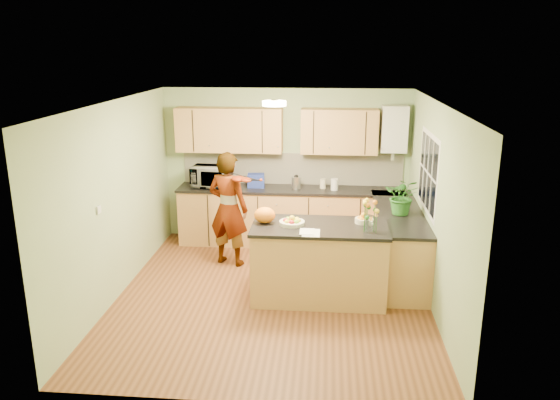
{
  "coord_description": "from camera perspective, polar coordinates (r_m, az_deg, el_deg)",
  "views": [
    {
      "loc": [
        0.67,
        -6.5,
        3.17
      ],
      "look_at": [
        0.05,
        0.5,
        1.16
      ],
      "focal_mm": 35.0,
      "sensor_mm": 36.0,
      "label": 1
    }
  ],
  "objects": [
    {
      "name": "back_counter",
      "position": [
        8.89,
        1.12,
        -1.69
      ],
      "size": [
        3.64,
        0.62,
        0.94
      ],
      "color": "#BE834C",
      "rests_on": "floor"
    },
    {
      "name": "blue_box",
      "position": [
        8.82,
        -2.52,
        2.05
      ],
      "size": [
        0.28,
        0.22,
        0.21
      ],
      "primitive_type": "cube",
      "rotation": [
        0.0,
        0.0,
        0.09
      ],
      "color": "navy",
      "rests_on": "back_counter"
    },
    {
      "name": "ceiling_lamp",
      "position": [
        6.87,
        -0.6,
        10.07
      ],
      "size": [
        0.3,
        0.3,
        0.07
      ],
      "color": "#FFEABF",
      "rests_on": "ceiling"
    },
    {
      "name": "boiler",
      "position": [
        8.75,
        11.84,
        7.28
      ],
      "size": [
        0.4,
        0.3,
        0.86
      ],
      "color": "silver",
      "rests_on": "wall_back"
    },
    {
      "name": "papers",
      "position": [
        6.58,
        3.26,
        -3.43
      ],
      "size": [
        0.21,
        0.29,
        0.01
      ],
      "primitive_type": "cube",
      "color": "white",
      "rests_on": "peninsula_island"
    },
    {
      "name": "wall_back",
      "position": [
        8.98,
        0.64,
        3.65
      ],
      "size": [
        4.0,
        0.02,
        2.5
      ],
      "primitive_type": "cube",
      "color": "#8BA576",
      "rests_on": "floor"
    },
    {
      "name": "jar_cream",
      "position": [
        8.76,
        4.51,
        1.71
      ],
      "size": [
        0.13,
        0.13,
        0.15
      ],
      "primitive_type": "cylinder",
      "rotation": [
        0.0,
        0.0,
        -0.34
      ],
      "color": "beige",
      "rests_on": "back_counter"
    },
    {
      "name": "fruit_dish",
      "position": [
        6.86,
        1.26,
        -2.23
      ],
      "size": [
        0.32,
        0.32,
        0.11
      ],
      "color": "beige",
      "rests_on": "peninsula_island"
    },
    {
      "name": "window_right",
      "position": [
        7.4,
        15.21,
        2.78
      ],
      "size": [
        0.01,
        1.3,
        1.05
      ],
      "color": "silver",
      "rests_on": "wall_right"
    },
    {
      "name": "peninsula_island",
      "position": [
        7.03,
        4.1,
        -6.45
      ],
      "size": [
        1.71,
        0.88,
        0.98
      ],
      "color": "#BE834C",
      "rests_on": "floor"
    },
    {
      "name": "orange_bag",
      "position": [
        6.92,
        -1.6,
        -1.58
      ],
      "size": [
        0.3,
        0.26,
        0.2
      ],
      "primitive_type": "ellipsoid",
      "rotation": [
        0.0,
        0.0,
        0.12
      ],
      "color": "orange",
      "rests_on": "peninsula_island"
    },
    {
      "name": "splashback",
      "position": [
        8.97,
        1.27,
        3.3
      ],
      "size": [
        3.6,
        0.02,
        0.52
      ],
      "primitive_type": "cube",
      "color": "white",
      "rests_on": "back_counter"
    },
    {
      "name": "ceiling",
      "position": [
        6.57,
        -0.86,
        10.14
      ],
      "size": [
        4.0,
        4.5,
        0.02
      ],
      "primitive_type": "cube",
      "color": "silver",
      "rests_on": "wall_back"
    },
    {
      "name": "jar_white",
      "position": [
        8.67,
        5.72,
        1.62
      ],
      "size": [
        0.13,
        0.13,
        0.18
      ],
      "primitive_type": "cylinder",
      "rotation": [
        0.0,
        0.0,
        -0.07
      ],
      "color": "silver",
      "rests_on": "back_counter"
    },
    {
      "name": "upper_cabinets",
      "position": [
        8.72,
        -0.59,
        7.28
      ],
      "size": [
        3.2,
        0.34,
        0.7
      ],
      "color": "#BE834C",
      "rests_on": "wall_back"
    },
    {
      "name": "floor",
      "position": [
        7.26,
        -0.78,
        -9.89
      ],
      "size": [
        4.5,
        4.5,
        0.0
      ],
      "primitive_type": "plane",
      "color": "brown",
      "rests_on": "ground"
    },
    {
      "name": "kettle",
      "position": [
        8.72,
        1.7,
        1.89
      ],
      "size": [
        0.14,
        0.14,
        0.27
      ],
      "rotation": [
        0.0,
        0.0,
        0.37
      ],
      "color": "silver",
      "rests_on": "back_counter"
    },
    {
      "name": "violinist",
      "position": [
        8.0,
        -5.42,
        -0.93
      ],
      "size": [
        0.72,
        0.59,
        1.7
      ],
      "primitive_type": "imported",
      "rotation": [
        0.0,
        0.0,
        2.81
      ],
      "color": "#EEB091",
      "rests_on": "floor"
    },
    {
      "name": "flower_vase",
      "position": [
        6.62,
        9.4,
        -0.88
      ],
      "size": [
        0.24,
        0.24,
        0.44
      ],
      "rotation": [
        0.0,
        0.0,
        -0.38
      ],
      "color": "silver",
      "rests_on": "peninsula_island"
    },
    {
      "name": "wall_front",
      "position": [
        4.71,
        -3.63,
        -8.08
      ],
      "size": [
        4.0,
        0.02,
        2.5
      ],
      "primitive_type": "cube",
      "color": "#8BA576",
      "rests_on": "floor"
    },
    {
      "name": "potted_plant",
      "position": [
        7.53,
        12.71,
        0.39
      ],
      "size": [
        0.54,
        0.49,
        0.51
      ],
      "primitive_type": "imported",
      "rotation": [
        0.0,
        0.0,
        -0.23
      ],
      "color": "#2A6D24",
      "rests_on": "right_counter"
    },
    {
      "name": "right_counter",
      "position": [
        7.9,
        12.25,
        -4.38
      ],
      "size": [
        0.62,
        2.24,
        0.94
      ],
      "color": "#BE834C",
      "rests_on": "floor"
    },
    {
      "name": "microwave",
      "position": [
        8.88,
        -7.19,
        2.44
      ],
      "size": [
        0.64,
        0.46,
        0.34
      ],
      "primitive_type": "imported",
      "rotation": [
        0.0,
        0.0,
        -0.09
      ],
      "color": "silver",
      "rests_on": "back_counter"
    },
    {
      "name": "violin",
      "position": [
        7.63,
        -4.33,
        2.22
      ],
      "size": [
        0.61,
        0.53,
        0.15
      ],
      "primitive_type": null,
      "rotation": [
        0.17,
        0.0,
        -0.61
      ],
      "color": "#540C05",
      "rests_on": "violinist"
    },
    {
      "name": "light_switch",
      "position": [
        6.74,
        -18.42,
        -0.97
      ],
      "size": [
        0.02,
        0.09,
        0.09
      ],
      "primitive_type": "cube",
      "color": "silver",
      "rests_on": "wall_left"
    },
    {
      "name": "wall_left",
      "position": [
        7.29,
        -16.67,
        0.02
      ],
      "size": [
        0.02,
        4.5,
        2.5
      ],
      "primitive_type": "cube",
      "color": "#8BA576",
      "rests_on": "floor"
    },
    {
      "name": "wall_right",
      "position": [
        6.91,
        15.92,
        -0.78
      ],
      "size": [
        0.02,
        4.5,
        2.5
      ],
      "primitive_type": "cube",
      "color": "#8BA576",
      "rests_on": "floor"
    },
    {
      "name": "orange_bowl",
      "position": [
        7.0,
        8.72,
        -1.96
      ],
      "size": [
        0.22,
        0.22,
        0.13
      ],
      "color": "beige",
      "rests_on": "peninsula_island"
    }
  ]
}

